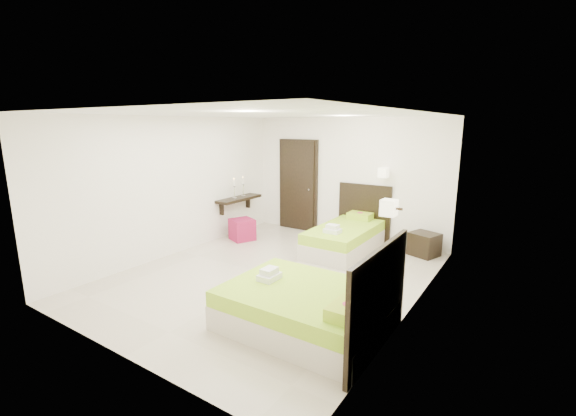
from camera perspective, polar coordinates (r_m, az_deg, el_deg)
The scene contains 7 objects.
floor at distance 6.48m, azimuth -2.23°, elevation -9.92°, with size 5.50×5.50×0.00m, color beige.
bed_single at distance 7.69m, azimuth 8.66°, elevation -4.15°, with size 1.17×1.95×1.61m.
bed_double at distance 4.81m, azimuth 3.32°, elevation -14.40°, with size 1.92×1.63×1.58m.
nightstand at distance 7.79m, azimuth 19.51°, elevation -5.08°, with size 0.49×0.44×0.44m, color black.
ottoman at distance 8.39m, azimuth -6.80°, elevation -3.17°, with size 0.46×0.46×0.46m, color maroon.
door at distance 9.02m, azimuth 1.50°, elevation 3.34°, with size 1.02×0.15×2.14m.
console_shelf at distance 8.70m, azimuth -7.31°, elevation 1.35°, with size 0.35×1.20×0.78m.
Camera 1 is at (3.51, -4.87, 2.44)m, focal length 24.00 mm.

